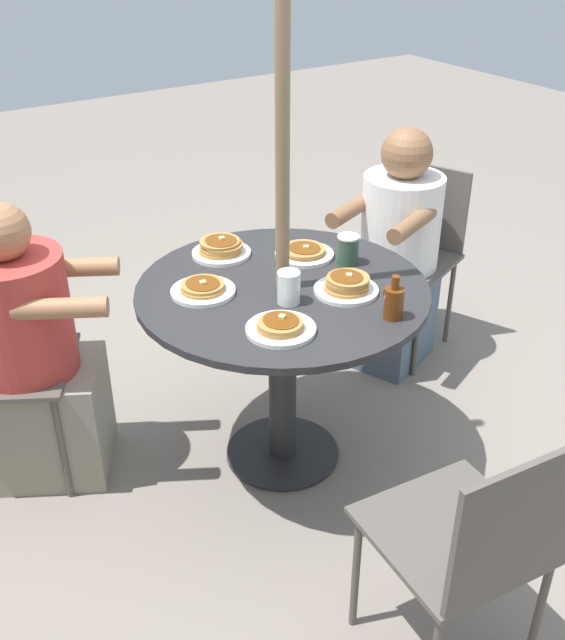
{
  "coord_description": "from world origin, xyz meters",
  "views": [
    {
      "loc": [
        -1.96,
        1.29,
        1.99
      ],
      "look_at": [
        0.0,
        0.0,
        0.63
      ],
      "focal_mm": 42.0,
      "sensor_mm": 36.0,
      "label": 1
    }
  ],
  "objects": [
    {
      "name": "umbrella_pole",
      "position": [
        0.0,
        0.0,
        1.04
      ],
      "size": [
        0.05,
        0.05,
        2.08
      ],
      "primitive_type": "cylinder",
      "color": "#846B4C",
      "rests_on": "ground"
    },
    {
      "name": "pancake_plate_d",
      "position": [
        0.35,
        0.05,
        0.79
      ],
      "size": [
        0.23,
        0.23,
        0.07
      ],
      "color": "white",
      "rests_on": "patio_table"
    },
    {
      "name": "patio_chair_north",
      "position": [
        -1.08,
        0.1,
        0.52
      ],
      "size": [
        0.47,
        0.47,
        0.88
      ],
      "rotation": [
        0.0,
        0.0,
        -1.66
      ],
      "color": "#514C47",
      "rests_on": "ground"
    },
    {
      "name": "pancake_plate_e",
      "position": [
        -0.16,
        -0.16,
        0.79
      ],
      "size": [
        0.23,
        0.23,
        0.07
      ],
      "color": "white",
      "rests_on": "patio_table"
    },
    {
      "name": "syrup_bottle",
      "position": [
        -0.38,
        -0.18,
        0.82
      ],
      "size": [
        0.09,
        0.07,
        0.15
      ],
      "color": "#602D0F",
      "rests_on": "patio_table"
    },
    {
      "name": "ground_plane",
      "position": [
        0.0,
        0.0,
        0.0
      ],
      "size": [
        12.0,
        12.0,
        0.0
      ],
      "primitive_type": "plane",
      "color": "gray"
    },
    {
      "name": "pancake_plate_b",
      "position": [
        0.11,
        0.26,
        0.78
      ],
      "size": [
        0.23,
        0.23,
        0.05
      ],
      "color": "white",
      "rests_on": "patio_table"
    },
    {
      "name": "diner_south",
      "position": [
        0.44,
        0.79,
        0.49
      ],
      "size": [
        0.56,
        0.61,
        1.1
      ],
      "rotation": [
        0.0,
        0.0,
        -3.65
      ],
      "color": "gray",
      "rests_on": "ground"
    },
    {
      "name": "drinking_glass_a",
      "position": [
        -0.11,
        0.05,
        0.82
      ],
      "size": [
        0.08,
        0.08,
        0.11
      ],
      "primitive_type": "cylinder",
      "color": "silver",
      "rests_on": "patio_table"
    },
    {
      "name": "patio_chair_east",
      "position": [
        0.41,
        -1.0,
        0.52
      ],
      "size": [
        0.56,
        0.56,
        0.88
      ],
      "rotation": [
        0.0,
        0.0,
        0.39
      ],
      "color": "#514C47",
      "rests_on": "ground"
    },
    {
      "name": "patio_table",
      "position": [
        0.0,
        0.0,
        0.61
      ],
      "size": [
        1.04,
        1.04,
        0.76
      ],
      "color": "#28282B",
      "rests_on": "ground"
    },
    {
      "name": "coffee_cup",
      "position": [
        0.03,
        -0.31,
        0.82
      ],
      "size": [
        0.08,
        0.08,
        0.11
      ],
      "color": "#33513D",
      "rests_on": "patio_table"
    },
    {
      "name": "pancake_plate_a",
      "position": [
        -0.26,
        0.17,
        0.78
      ],
      "size": [
        0.23,
        0.23,
        0.05
      ],
      "color": "white",
      "rests_on": "patio_table"
    },
    {
      "name": "pancake_plate_c",
      "position": [
        0.17,
        -0.21,
        0.78
      ],
      "size": [
        0.23,
        0.23,
        0.05
      ],
      "color": "white",
      "rests_on": "patio_table"
    },
    {
      "name": "diner_east",
      "position": [
        0.34,
        -0.84,
        0.51
      ],
      "size": [
        0.51,
        0.59,
        1.11
      ],
      "rotation": [
        0.0,
        0.0,
        0.39
      ],
      "color": "slate",
      "rests_on": "ground"
    }
  ]
}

